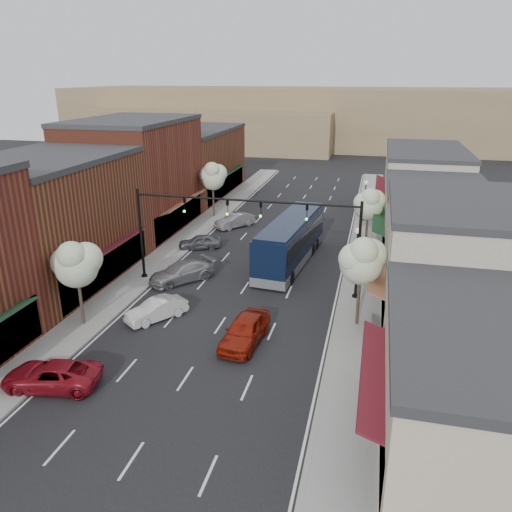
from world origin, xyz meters
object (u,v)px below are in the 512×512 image
Objects in this scene: tree_left_near at (76,263)px; lamp_post_near at (357,247)px; tree_right_far at (369,203)px; parked_car_d at (200,242)px; lamp_post_far at (365,194)px; parked_car_b at (157,310)px; signal_mast_right at (324,233)px; parked_car_c at (182,272)px; tree_left_far at (213,176)px; signal_mast_left at (170,223)px; parked_car_e at (235,220)px; coach_bus at (291,240)px; parked_car_a at (52,375)px; tree_right_near at (362,259)px; red_hatchback at (245,330)px.

tree_left_near is 1.28× the size of lamp_post_near.
tree_right_far is 15.55m from parked_car_d.
lamp_post_far is at bearing 90.00° from lamp_post_near.
tree_left_near is 5.73m from parked_car_b.
signal_mast_right is 1.61× the size of parked_car_c.
tree_left_far is at bearing 135.38° from parked_car_b.
tree_left_near reaches higher than lamp_post_far.
signal_mast_left is at bearing -129.17° from parked_car_c.
signal_mast_right is 20.19m from lamp_post_far.
tree_left_far is 5.99m from parked_car_e.
tree_left_far reaches higher than parked_car_e.
parked_car_e is (1.23, 7.20, 0.08)m from parked_car_d.
signal_mast_right is 0.65× the size of coach_bus.
parked_car_b is (4.05, 1.93, -3.56)m from tree_left_near.
tree_left_near is 16.18m from parked_car_d.
coach_bus is 2.62× the size of parked_car_a.
parked_car_e reaches higher than parked_car_b.
coach_bus is at bearing 78.23° from parked_car_c.
parked_car_d is (2.05, 15.64, -3.58)m from tree_left_near.
tree_right_near reaches higher than parked_car_d.
parked_car_c reaches higher than parked_car_b.
tree_left_near is at bearing -31.17° from parked_car_d.
parked_car_c is at bearing -138.39° from tree_right_far.
lamp_post_near is 17.50m from lamp_post_far.
parked_car_e is (-0.77, 20.91, 0.06)m from parked_car_b.
lamp_post_far is at bearing 97.24° from parked_car_c.
parked_car_c is (0.66, 0.13, -3.88)m from signal_mast_left.
tree_right_near is 1.48× the size of parked_car_b.
parked_car_a is 14.41m from parked_car_c.
tree_right_near is 1.37× the size of parked_car_e.
signal_mast_right is at bearing 123.91° from tree_right_near.
parked_car_c is (-7.03, 7.87, -0.08)m from red_hatchback.
lamp_post_far is at bearing 147.74° from parked_car_a.
signal_mast_right is 18.92m from parked_car_a.
signal_mast_left is at bearing 180.00° from signal_mast_right.
signal_mast_right is at bearing -102.85° from tree_right_far.
tree_right_far is 1.22× the size of lamp_post_near.
signal_mast_left is 1.70× the size of red_hatchback.
signal_mast_right and signal_mast_left have the same top height.
tree_right_far is at bearing 90.00° from tree_right_near.
parked_car_e reaches higher than parked_car_d.
coach_bus is 3.15× the size of parked_car_b.
signal_mast_left is 15.31m from parked_car_e.
tree_left_near is at bearing -119.78° from lamp_post_far.
tree_right_near is 6.74m from lamp_post_near.
tree_right_near is 1.16× the size of parked_car_c.
lamp_post_far is 1.11× the size of parked_car_b.
signal_mast_right reaches higher than tree_right_far.
coach_bus is 2.91× the size of parked_car_e.
red_hatchback is at bearing 1.73° from tree_left_near.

